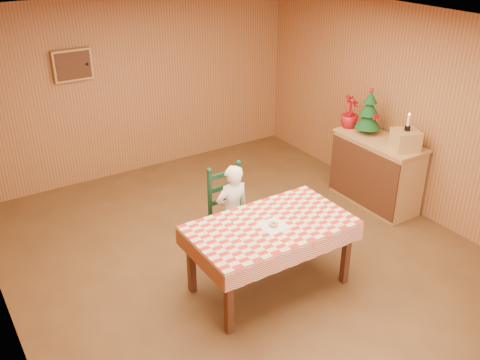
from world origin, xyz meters
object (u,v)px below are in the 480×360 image
Objects in this scene: storage_bin at (355,180)px; dining_table at (270,231)px; seated_child at (232,211)px; christmas_tree at (369,113)px; crate at (406,140)px; ladder_chair at (230,214)px; shelf_unit at (376,171)px.

dining_table is at bearing -154.21° from storage_bin.
seated_child is 1.81× the size of christmas_tree.
crate is (2.28, 0.35, 0.37)m from dining_table.
crate is (2.28, -0.44, 0.55)m from ladder_chair.
ladder_chair is 2.30m from storage_bin.
dining_table is 2.56m from storage_bin.
dining_table is at bearing -161.75° from shelf_unit.
crate is at bearing -88.77° from shelf_unit.
storage_bin is at bearing 91.94° from shelf_unit.
crate is 0.77× the size of storage_bin.
ladder_chair is 3.60× the size of crate.
shelf_unit is at bearing -91.98° from christmas_tree.
seated_child is 2.88× the size of storage_bin.
seated_child reaches higher than storage_bin.
seated_child reaches higher than shelf_unit.
christmas_tree reaches higher than crate.
seated_child is 3.75× the size of crate.
crate is 1.14m from storage_bin.
dining_table is at bearing 90.00° from seated_child.
seated_child is 2.36m from crate.
crate reaches higher than shelf_unit.
christmas_tree is (2.28, 0.21, 0.71)m from ladder_chair.
christmas_tree reaches higher than shelf_unit.
shelf_unit is at bearing -179.52° from seated_child.
christmas_tree reaches higher than seated_child.
storage_bin is at bearing 102.28° from christmas_tree.
seated_child is (0.00, -0.06, 0.06)m from ladder_chair.
storage_bin is at bearing 25.79° from dining_table.
christmas_tree is at bearing 5.31° from ladder_chair.
christmas_tree is at bearing 23.66° from dining_table.
christmas_tree is (-0.00, 0.65, 0.16)m from crate.
christmas_tree is (0.01, 0.25, 0.74)m from shelf_unit.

